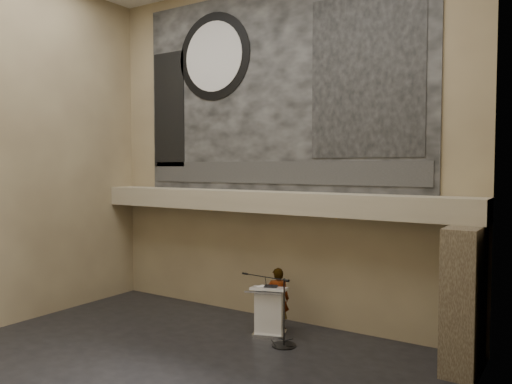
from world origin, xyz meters
The scene contains 19 objects.
floor centered at (0.00, 0.00, 0.00)m, with size 10.00×10.00×0.00m, color black.
wall_back centered at (0.00, 4.00, 4.25)m, with size 10.00×0.02×8.50m, color #79684D.
wall_left centered at (-5.00, 0.00, 4.25)m, with size 0.02×8.00×8.50m, color #79684D.
wall_right centered at (5.00, 0.00, 4.25)m, with size 0.02×8.00×8.50m, color #79684D.
soffit centered at (0.00, 3.60, 2.95)m, with size 10.00×0.80×0.50m, color #9D927A.
sprinkler_left centered at (-1.60, 3.55, 2.67)m, with size 0.04×0.04×0.06m, color #B2893D.
sprinkler_right centered at (1.90, 3.55, 2.67)m, with size 0.04×0.04×0.06m, color #B2893D.
banner centered at (0.00, 3.97, 5.70)m, with size 8.00×0.05×5.00m, color black.
banner_text_strip centered at (0.00, 3.93, 3.65)m, with size 7.76×0.02×0.55m, color #2B2B2B.
banner_clock_rim centered at (-1.80, 3.93, 6.70)m, with size 2.30×2.30×0.02m, color black.
banner_clock_face centered at (-1.80, 3.91, 6.70)m, with size 1.84×1.84×0.02m, color silver.
banner_building_print centered at (2.40, 3.93, 5.80)m, with size 2.60×0.02×3.60m, color black.
banner_brick_print centered at (-3.40, 3.93, 5.40)m, with size 1.10×0.02×3.20m, color black.
stone_pier centered at (4.65, 3.15, 1.35)m, with size 0.60×1.40×2.70m, color #463A2B.
lectern centered at (0.64, 2.78, 0.55)m, with size 0.93×0.78×1.14m.
binder centered at (0.67, 2.78, 1.12)m, with size 0.29×0.23×0.04m, color black.
papers centered at (0.47, 2.72, 1.10)m, with size 0.21×0.29×0.01m, color silver.
speaker_person centered at (0.57, 3.25, 0.73)m, with size 0.53×0.35×1.45m, color silver.
mic_stand centered at (1.20, 2.38, 0.21)m, with size 1.36×0.52×1.45m.
Camera 1 is at (6.36, -6.66, 3.81)m, focal length 35.00 mm.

